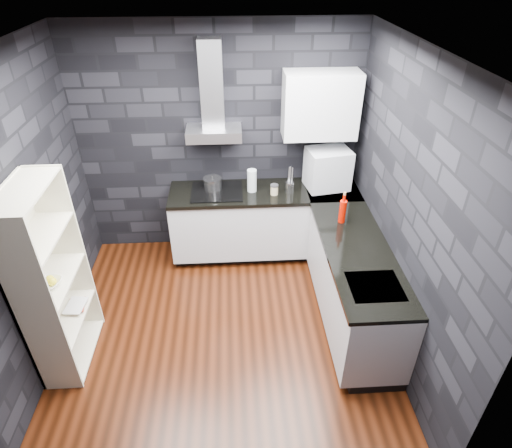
{
  "coord_description": "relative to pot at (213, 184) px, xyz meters",
  "views": [
    {
      "loc": [
        0.14,
        -3.03,
        3.31
      ],
      "look_at": [
        0.35,
        0.45,
        1.0
      ],
      "focal_mm": 30.0,
      "sensor_mm": 36.0,
      "label": 1
    }
  ],
  "objects": [
    {
      "name": "ground",
      "position": [
        0.1,
        -1.36,
        -0.97
      ],
      "size": [
        3.2,
        3.2,
        0.0
      ],
      "primitive_type": "plane",
      "color": "#3C1709"
    },
    {
      "name": "ceiling",
      "position": [
        0.1,
        -1.36,
        1.73
      ],
      "size": [
        3.2,
        3.2,
        0.0
      ],
      "primitive_type": "plane",
      "rotation": [
        3.14,
        0.0,
        0.0
      ],
      "color": "white"
    },
    {
      "name": "wall_back",
      "position": [
        0.1,
        0.27,
        0.38
      ],
      "size": [
        3.2,
        0.05,
        2.7
      ],
      "primitive_type": "cube",
      "color": "black",
      "rests_on": "ground"
    },
    {
      "name": "wall_front",
      "position": [
        0.1,
        -2.98,
        0.38
      ],
      "size": [
        3.2,
        0.05,
        2.7
      ],
      "primitive_type": "cube",
      "color": "black",
      "rests_on": "ground"
    },
    {
      "name": "wall_left",
      "position": [
        -1.53,
        -1.36,
        0.38
      ],
      "size": [
        0.05,
        3.2,
        2.7
      ],
      "primitive_type": "cube",
      "color": "black",
      "rests_on": "ground"
    },
    {
      "name": "wall_right",
      "position": [
        1.72,
        -1.36,
        0.38
      ],
      "size": [
        0.05,
        3.2,
        2.7
      ],
      "primitive_type": "cube",
      "color": "black",
      "rests_on": "ground"
    },
    {
      "name": "toekick_back",
      "position": [
        0.6,
        -0.02,
        -0.92
      ],
      "size": [
        2.18,
        0.5,
        0.1
      ],
      "primitive_type": "cube",
      "color": "black",
      "rests_on": "ground"
    },
    {
      "name": "toekick_right",
      "position": [
        1.44,
        -1.26,
        -0.92
      ],
      "size": [
        0.5,
        1.78,
        0.1
      ],
      "primitive_type": "cube",
      "color": "black",
      "rests_on": "ground"
    },
    {
      "name": "counter_back_cab",
      "position": [
        0.6,
        -0.06,
        -0.49
      ],
      "size": [
        2.2,
        0.6,
        0.76
      ],
      "primitive_type": "cube",
      "color": "silver",
      "rests_on": "ground"
    },
    {
      "name": "counter_right_cab",
      "position": [
        1.4,
        -1.26,
        -0.49
      ],
      "size": [
        0.6,
        1.8,
        0.76
      ],
      "primitive_type": "cube",
      "color": "silver",
      "rests_on": "ground"
    },
    {
      "name": "counter_back_top",
      "position": [
        0.6,
        -0.07,
        -0.09
      ],
      "size": [
        2.2,
        0.62,
        0.04
      ],
      "primitive_type": "cube",
      "color": "black",
      "rests_on": "counter_back_cab"
    },
    {
      "name": "counter_right_top",
      "position": [
        1.39,
        -1.26,
        -0.09
      ],
      "size": [
        0.62,
        1.8,
        0.04
      ],
      "primitive_type": "cube",
      "color": "black",
      "rests_on": "counter_right_cab"
    },
    {
      "name": "counter_corner_top",
      "position": [
        1.4,
        -0.06,
        -0.09
      ],
      "size": [
        0.62,
        0.62,
        0.04
      ],
      "primitive_type": "cube",
      "color": "black",
      "rests_on": "counter_right_cab"
    },
    {
      "name": "hood_body",
      "position": [
        0.05,
        0.07,
        0.59
      ],
      "size": [
        0.6,
        0.34,
        0.12
      ],
      "primitive_type": "cube",
      "color": "#BBBBC0",
      "rests_on": "wall_back"
    },
    {
      "name": "hood_chimney",
      "position": [
        0.05,
        0.14,
        1.1
      ],
      "size": [
        0.24,
        0.2,
        0.9
      ],
      "primitive_type": "cube",
      "color": "#BBBBC0",
      "rests_on": "hood_body"
    },
    {
      "name": "upper_cabinet",
      "position": [
        1.2,
        0.07,
        0.88
      ],
      "size": [
        0.8,
        0.35,
        0.7
      ],
      "primitive_type": "cube",
      "color": "silver",
      "rests_on": "wall_back"
    },
    {
      "name": "cooktop",
      "position": [
        0.05,
        -0.06,
        -0.07
      ],
      "size": [
        0.58,
        0.5,
        0.01
      ],
      "primitive_type": "cube",
      "color": "black",
      "rests_on": "counter_back_top"
    },
    {
      "name": "sink_rim",
      "position": [
        1.4,
        -1.76,
        -0.08
      ],
      "size": [
        0.44,
        0.4,
        0.01
      ],
      "primitive_type": "cube",
      "color": "#BBBBC0",
      "rests_on": "counter_right_top"
    },
    {
      "name": "pot",
      "position": [
        0.0,
        0.0,
        0.0
      ],
      "size": [
        0.22,
        0.22,
        0.12
      ],
      "primitive_type": "cylinder",
      "rotation": [
        0.0,
        0.0,
        -0.09
      ],
      "color": "#B8B8BC",
      "rests_on": "cooktop"
    },
    {
      "name": "glass_vase",
      "position": [
        0.45,
        -0.06,
        0.06
      ],
      "size": [
        0.14,
        0.14,
        0.26
      ],
      "primitive_type": "cylinder",
      "rotation": [
        0.0,
        0.0,
        0.4
      ],
      "color": "silver",
      "rests_on": "counter_back_top"
    },
    {
      "name": "storage_jar",
      "position": [
        0.7,
        -0.15,
        -0.02
      ],
      "size": [
        0.1,
        0.1,
        0.1
      ],
      "primitive_type": "cylinder",
      "rotation": [
        0.0,
        0.0,
        0.24
      ],
      "color": "tan",
      "rests_on": "counter_back_top"
    },
    {
      "name": "utensil_crock",
      "position": [
        0.88,
        -0.11,
        -0.01
      ],
      "size": [
        0.1,
        0.1,
        0.13
      ],
      "primitive_type": "cylinder",
      "rotation": [
        0.0,
        0.0,
        0.01
      ],
      "color": "#B8B8BC",
      "rests_on": "counter_back_top"
    },
    {
      "name": "appliance_garage",
      "position": [
        1.33,
        -0.0,
        0.15
      ],
      "size": [
        0.53,
        0.44,
        0.47
      ],
      "primitive_type": "cube",
      "rotation": [
        0.0,
        0.0,
        0.17
      ],
      "color": "silver",
      "rests_on": "counter_back_top"
    },
    {
      "name": "red_bottle",
      "position": [
        1.34,
        -0.76,
        0.05
      ],
      "size": [
        0.08,
        0.08,
        0.24
      ],
      "primitive_type": "cylinder",
      "rotation": [
        0.0,
        0.0,
        -0.21
      ],
      "color": "#AC0C00",
      "rests_on": "counter_right_top"
    },
    {
      "name": "bookshelf",
      "position": [
        -1.32,
        -1.54,
        -0.07
      ],
      "size": [
        0.58,
        0.87,
        1.8
      ],
      "primitive_type": "cube",
      "rotation": [
        0.0,
        0.0,
        0.33
      ],
      "color": "beige",
      "rests_on": "ground"
    },
    {
      "name": "fruit_bowl",
      "position": [
        -1.32,
        -1.6,
        -0.04
      ],
      "size": [
        0.23,
        0.23,
        0.05
      ],
      "primitive_type": "imported",
      "rotation": [
        0.0,
        0.0,
        -0.23
      ],
      "color": "white",
      "rests_on": "bookshelf"
    },
    {
      "name": "book_red",
      "position": [
        -1.34,
        -1.41,
        -0.4
      ],
      "size": [
        0.15,
        0.04,
        0.21
      ],
      "primitive_type": "imported",
      "rotation": [
        0.0,
        0.0,
        0.15
      ],
      "color": "maroon",
      "rests_on": "bookshelf"
    },
    {
      "name": "book_second",
      "position": [
        -1.35,
        -1.4,
        -0.38
      ],
      "size": [
        0.17,
        0.04,
        0.23
      ],
      "primitive_type": "imported",
      "rotation": [
        0.0,
        0.0,
        -0.11
      ],
      "color": "#B2B2B2",
      "rests_on": "bookshelf"
    }
  ]
}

